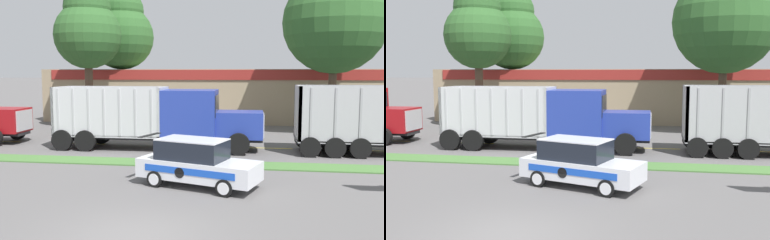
# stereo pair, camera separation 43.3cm
# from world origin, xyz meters

# --- Properties ---
(ground_plane) EXTENTS (600.00, 600.00, 0.00)m
(ground_plane) POSITION_xyz_m (0.00, 0.00, 0.00)
(ground_plane) COLOR #5B5959
(grass_verge) EXTENTS (120.00, 1.55, 0.06)m
(grass_verge) POSITION_xyz_m (0.00, 8.86, 0.03)
(grass_verge) COLOR #477538
(grass_verge) RESTS_ON ground_plane
(centre_line_2) EXTENTS (2.40, 0.14, 0.01)m
(centre_line_2) POSITION_xyz_m (-12.20, 13.64, 0.00)
(centre_line_2) COLOR yellow
(centre_line_2) RESTS_ON ground_plane
(centre_line_3) EXTENTS (2.40, 0.14, 0.01)m
(centre_line_3) POSITION_xyz_m (-6.80, 13.64, 0.00)
(centre_line_3) COLOR yellow
(centre_line_3) RESTS_ON ground_plane
(centre_line_4) EXTENTS (2.40, 0.14, 0.01)m
(centre_line_4) POSITION_xyz_m (-1.40, 13.64, 0.00)
(centre_line_4) COLOR yellow
(centre_line_4) RESTS_ON ground_plane
(centre_line_5) EXTENTS (2.40, 0.14, 0.01)m
(centre_line_5) POSITION_xyz_m (4.00, 13.64, 0.00)
(centre_line_5) COLOR yellow
(centre_line_5) RESTS_ON ground_plane
(centre_line_6) EXTENTS (2.40, 0.14, 0.01)m
(centre_line_6) POSITION_xyz_m (9.40, 13.64, 0.00)
(centre_line_6) COLOR yellow
(centre_line_6) RESTS_ON ground_plane
(dump_truck_lead) EXTENTS (11.40, 2.76, 3.46)m
(dump_truck_lead) POSITION_xyz_m (-1.21, 12.54, 1.69)
(dump_truck_lead) COLOR black
(dump_truck_lead) RESTS_ON ground_plane
(rally_car) EXTENTS (4.79, 3.10, 1.80)m
(rally_car) POSITION_xyz_m (0.95, 5.17, 0.88)
(rally_car) COLOR silver
(rally_car) RESTS_ON ground_plane
(store_building_backdrop) EXTENTS (37.22, 12.10, 4.46)m
(store_building_backdrop) POSITION_xyz_m (3.79, 29.88, 2.23)
(store_building_backdrop) COLOR #9E896B
(store_building_backdrop) RESTS_ON ground_plane
(tree_behind_centre) EXTENTS (5.02, 5.02, 10.75)m
(tree_behind_centre) POSITION_xyz_m (-9.36, 20.72, 7.44)
(tree_behind_centre) COLOR brown
(tree_behind_centre) RESTS_ON ground_plane
(tree_behind_right) EXTENTS (6.95, 6.95, 12.80)m
(tree_behind_right) POSITION_xyz_m (8.34, 20.18, 8.27)
(tree_behind_right) COLOR brown
(tree_behind_right) RESTS_ON ground_plane
(tree_behind_far_right) EXTENTS (5.45, 5.45, 11.26)m
(tree_behind_far_right) POSITION_xyz_m (-8.17, 25.23, 7.68)
(tree_behind_far_right) COLOR brown
(tree_behind_far_right) RESTS_ON ground_plane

